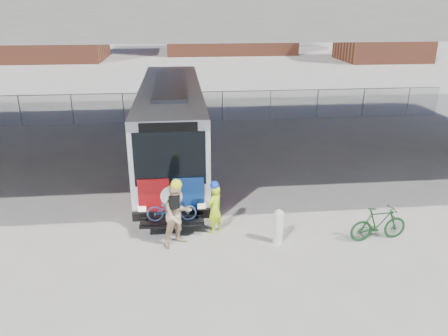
{
  "coord_description": "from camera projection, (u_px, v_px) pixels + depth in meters",
  "views": [
    {
      "loc": [
        -1.64,
        -14.33,
        6.88
      ],
      "look_at": [
        -0.2,
        -0.5,
        1.6
      ],
      "focal_mm": 35.0,
      "sensor_mm": 36.0,
      "label": 1
    }
  ],
  "objects": [
    {
      "name": "ground",
      "position": [
        228.0,
        204.0,
        15.92
      ],
      "size": [
        160.0,
        160.0,
        0.0
      ],
      "primitive_type": "plane",
      "color": "#9E9991",
      "rests_on": "ground"
    },
    {
      "name": "bike_parked",
      "position": [
        379.0,
        224.0,
        13.33
      ],
      "size": [
        1.88,
        0.69,
        1.11
      ],
      "primitive_type": "imported",
      "rotation": [
        0.0,
        0.0,
        1.67
      ],
      "color": "#15421C",
      "rests_on": "ground"
    },
    {
      "name": "cyclist_hivis",
      "position": [
        215.0,
        208.0,
        13.67
      ],
      "size": [
        0.69,
        0.68,
        1.77
      ],
      "rotation": [
        0.0,
        0.0,
        3.9
      ],
      "color": "#CBFF1A",
      "rests_on": "ground"
    },
    {
      "name": "bollard",
      "position": [
        278.0,
        225.0,
        13.14
      ],
      "size": [
        0.29,
        0.29,
        1.13
      ],
      "color": "silver",
      "rests_on": "ground"
    },
    {
      "name": "brick_buildings",
      "position": [
        197.0,
        14.0,
        58.96
      ],
      "size": [
        54.0,
        22.0,
        12.0
      ],
      "color": "brown",
      "rests_on": "ground"
    },
    {
      "name": "chainlink_fence",
      "position": [
        206.0,
        98.0,
        26.57
      ],
      "size": [
        30.0,
        0.06,
        30.0
      ],
      "color": "gray",
      "rests_on": "ground"
    },
    {
      "name": "cyclist_tan",
      "position": [
        178.0,
        214.0,
        12.91
      ],
      "size": [
        1.19,
        1.12,
        2.13
      ],
      "rotation": [
        0.0,
        0.0,
        0.56
      ],
      "color": "tan",
      "rests_on": "ground"
    },
    {
      "name": "overpass",
      "position": [
        217.0,
        12.0,
        17.32
      ],
      "size": [
        40.0,
        16.0,
        7.95
      ],
      "color": "#605E59",
      "rests_on": "ground"
    },
    {
      "name": "bus",
      "position": [
        172.0,
        118.0,
        19.21
      ],
      "size": [
        2.67,
        12.9,
        3.69
      ],
      "color": "silver",
      "rests_on": "ground"
    }
  ]
}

